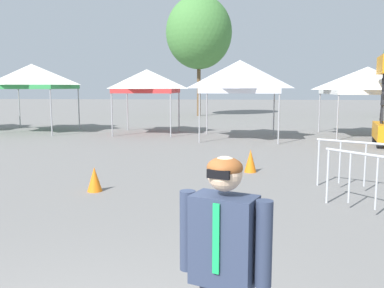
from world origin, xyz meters
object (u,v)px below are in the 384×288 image
(crowd_barrier_mid_lot, at_px, (377,173))
(traffic_cone_lot_center, at_px, (250,161))
(canopy_tent_behind_left, at_px, (32,76))
(canopy_tent_far_left, at_px, (147,81))
(canopy_tent_right_of_center, at_px, (240,77))
(canopy_tent_far_right, at_px, (367,80))
(traffic_cone_near_barrier, at_px, (95,179))
(tree_behind_tents_right, at_px, (199,33))
(crowd_barrier_by_lift, at_px, (366,157))
(person_foreground, at_px, (224,267))

(crowd_barrier_mid_lot, bearing_deg, traffic_cone_lot_center, 119.07)
(canopy_tent_behind_left, height_order, crowd_barrier_mid_lot, canopy_tent_behind_left)
(canopy_tent_far_left, xyz_separation_m, canopy_tent_right_of_center, (4.33, -1.61, 0.17))
(canopy_tent_far_left, height_order, traffic_cone_lot_center, canopy_tent_far_left)
(canopy_tent_far_left, relative_size, canopy_tent_far_right, 0.86)
(canopy_tent_right_of_center, relative_size, crowd_barrier_mid_lot, 2.06)
(canopy_tent_far_left, xyz_separation_m, crowd_barrier_mid_lot, (6.48, -12.27, -1.72))
(canopy_tent_far_left, bearing_deg, traffic_cone_lot_center, -62.65)
(canopy_tent_right_of_center, xyz_separation_m, traffic_cone_near_barrier, (-3.23, -9.44, -2.38))
(canopy_tent_far_right, distance_m, tree_behind_tents_right, 15.55)
(canopy_tent_right_of_center, bearing_deg, crowd_barrier_by_lift, -74.42)
(canopy_tent_behind_left, distance_m, crowd_barrier_by_lift, 16.71)
(crowd_barrier_by_lift, height_order, traffic_cone_lot_center, crowd_barrier_by_lift)
(canopy_tent_right_of_center, xyz_separation_m, canopy_tent_far_right, (5.64, 1.38, -0.15))
(traffic_cone_lot_center, bearing_deg, tree_behind_tents_right, 98.21)
(canopy_tent_far_right, xyz_separation_m, traffic_cone_lot_center, (-5.46, -8.47, -2.19))
(canopy_tent_far_right, xyz_separation_m, crowd_barrier_by_lift, (-3.14, -10.32, -1.74))
(traffic_cone_lot_center, bearing_deg, canopy_tent_right_of_center, 91.41)
(crowd_barrier_mid_lot, bearing_deg, canopy_tent_far_left, 117.85)
(canopy_tent_right_of_center, height_order, canopy_tent_far_right, canopy_tent_right_of_center)
(canopy_tent_right_of_center, height_order, traffic_cone_lot_center, canopy_tent_right_of_center)
(canopy_tent_behind_left, bearing_deg, tree_behind_tents_right, 58.88)
(tree_behind_tents_right, bearing_deg, canopy_tent_right_of_center, -78.39)
(traffic_cone_near_barrier, bearing_deg, person_foreground, -63.75)
(canopy_tent_right_of_center, distance_m, person_foreground, 15.33)
(crowd_barrier_by_lift, bearing_deg, canopy_tent_behind_left, 139.34)
(canopy_tent_far_left, distance_m, crowd_barrier_by_lift, 12.68)
(crowd_barrier_mid_lot, xyz_separation_m, traffic_cone_lot_center, (-1.98, 3.57, -0.45))
(tree_behind_tents_right, relative_size, traffic_cone_lot_center, 14.88)
(canopy_tent_behind_left, relative_size, canopy_tent_far_left, 1.17)
(canopy_tent_far_left, distance_m, person_foreground, 17.37)
(canopy_tent_behind_left, distance_m, canopy_tent_right_of_center, 10.26)
(canopy_tent_behind_left, xyz_separation_m, canopy_tent_far_right, (15.73, -0.49, -0.22))
(crowd_barrier_mid_lot, distance_m, traffic_cone_near_barrier, 5.55)
(canopy_tent_far_left, height_order, canopy_tent_far_right, canopy_tent_far_right)
(canopy_tent_right_of_center, distance_m, canopy_tent_far_right, 5.80)
(crowd_barrier_by_lift, bearing_deg, traffic_cone_near_barrier, -175.03)
(canopy_tent_behind_left, distance_m, person_foreground, 19.75)
(canopy_tent_behind_left, relative_size, canopy_tent_far_right, 1.00)
(canopy_tent_far_left, distance_m, tree_behind_tents_right, 12.90)
(canopy_tent_far_left, xyz_separation_m, traffic_cone_near_barrier, (1.10, -11.05, -2.21))
(canopy_tent_right_of_center, bearing_deg, canopy_tent_far_left, 159.58)
(traffic_cone_near_barrier, bearing_deg, canopy_tent_far_right, 50.66)
(canopy_tent_behind_left, height_order, canopy_tent_far_left, canopy_tent_behind_left)
(traffic_cone_near_barrier, bearing_deg, traffic_cone_lot_center, 34.57)
(crowd_barrier_mid_lot, relative_size, traffic_cone_lot_center, 2.71)
(canopy_tent_far_left, relative_size, canopy_tent_right_of_center, 0.90)
(tree_behind_tents_right, bearing_deg, canopy_tent_behind_left, -121.12)
(tree_behind_tents_right, distance_m, traffic_cone_lot_center, 21.99)
(person_foreground, distance_m, traffic_cone_near_barrier, 6.51)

